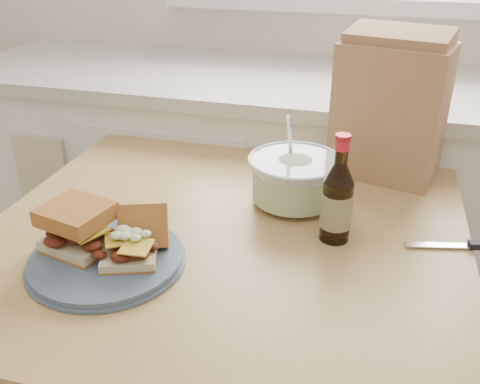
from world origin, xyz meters
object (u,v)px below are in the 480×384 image
(dining_table, at_px, (228,270))
(beer_bottle, at_px, (337,202))
(paper_bag, at_px, (390,111))
(coleslaw_bowl, at_px, (294,181))
(plate, at_px, (106,259))

(dining_table, height_order, beer_bottle, beer_bottle)
(beer_bottle, relative_size, paper_bag, 0.69)
(dining_table, distance_m, coleslaw_bowl, 0.24)
(plate, height_order, paper_bag, paper_bag)
(plate, xyz_separation_m, beer_bottle, (0.39, 0.20, 0.07))
(dining_table, distance_m, beer_bottle, 0.30)
(dining_table, bearing_deg, beer_bottle, -0.11)
(plate, height_order, coleslaw_bowl, coleslaw_bowl)
(dining_table, bearing_deg, plate, -131.91)
(beer_bottle, height_order, paper_bag, paper_bag)
(beer_bottle, bearing_deg, plate, -161.57)
(dining_table, xyz_separation_m, beer_bottle, (0.22, 0.00, 0.20))
(plate, height_order, beer_bottle, beer_bottle)
(coleslaw_bowl, distance_m, paper_bag, 0.30)
(plate, relative_size, paper_bag, 0.88)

